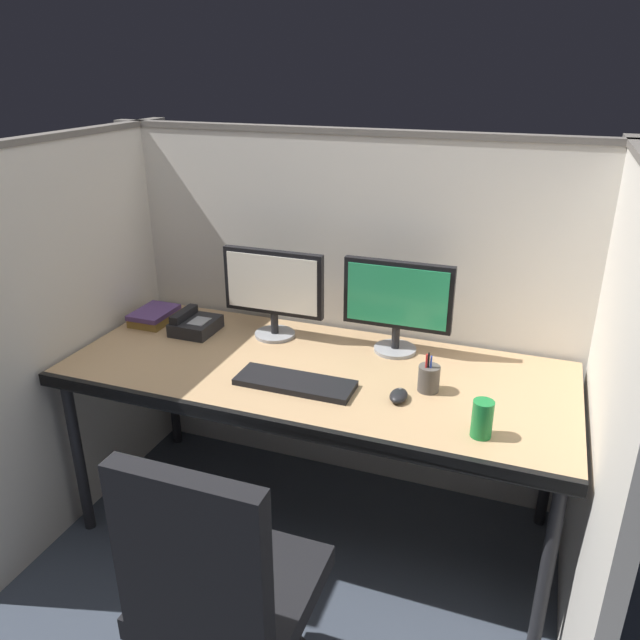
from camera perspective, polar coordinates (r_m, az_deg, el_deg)
ground_plane at (r=2.57m, az=-2.90°, el=-22.27°), size 8.00×8.00×0.00m
cubicle_partition_rear at (r=2.72m, az=2.86°, el=0.48°), size 2.21×0.06×1.57m
cubicle_partition_left at (r=2.75m, az=-21.04°, el=-0.88°), size 0.06×1.41×1.57m
cubicle_partition_right at (r=2.14m, az=24.56°, el=-8.24°), size 0.06×1.41×1.57m
desk at (r=2.37m, az=-0.52°, el=-5.67°), size 1.90×0.80×0.74m
office_chair at (r=1.94m, az=-8.49°, el=-26.24°), size 0.52×0.52×0.97m
monitor_left at (r=2.56m, az=-4.30°, el=2.96°), size 0.43×0.17×0.37m
monitor_right at (r=2.43m, az=7.11°, el=1.76°), size 0.43×0.17×0.37m
keyboard_main at (r=2.24m, az=-2.30°, el=-5.76°), size 0.43×0.15×0.02m
computer_mouse at (r=2.16m, az=7.22°, el=-6.89°), size 0.06×0.10×0.04m
desk_phone at (r=2.71m, az=-11.42°, el=-0.40°), size 0.17×0.19×0.09m
soda_can at (r=2.00m, az=14.64°, el=-8.76°), size 0.07×0.07×0.12m
pen_cup at (r=2.22m, az=9.94°, el=-5.28°), size 0.08×0.08×0.15m
book_stack at (r=2.86m, az=-14.92°, el=0.39°), size 0.15×0.22×0.06m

